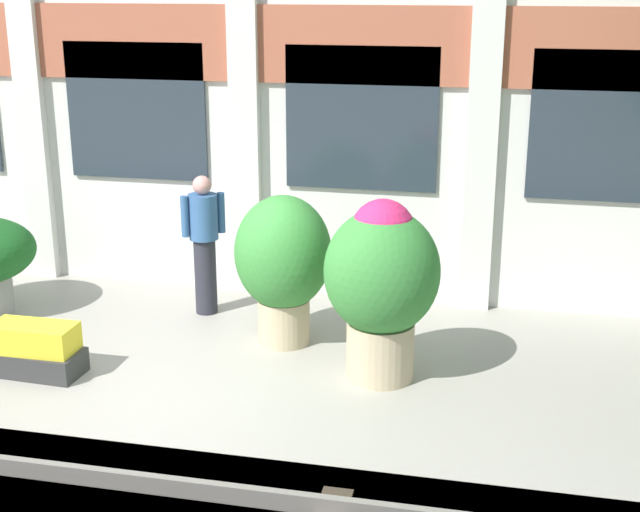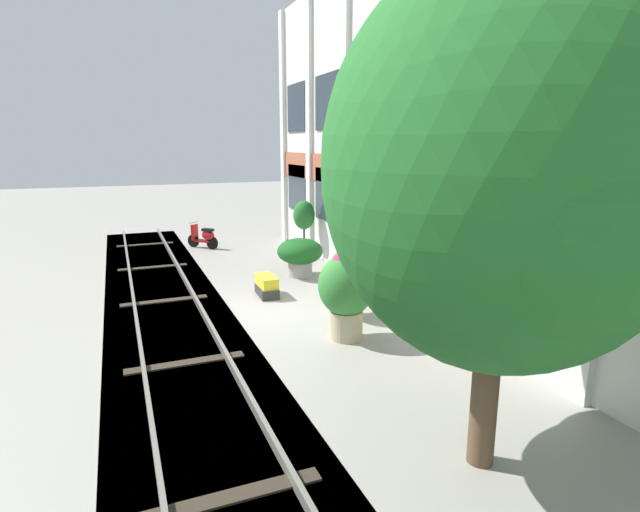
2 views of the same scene
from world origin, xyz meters
The scene contains 11 objects.
ground_plane centered at (0.00, 0.00, 0.00)m, with size 80.00×80.00×0.00m, color #9E998E.
apartment_facade centered at (0.00, 3.36, 4.34)m, with size 17.49×0.64×8.74m.
rail_tracks centered at (0.00, -2.35, -0.13)m, with size 25.13×2.80×0.43m.
broadleaf_tree centered at (6.34, 0.67, 3.53)m, with size 4.18×3.98×5.93m.
potted_plant_stone_basin centered at (2.04, 0.85, 1.06)m, with size 1.14×1.14×1.84m.
potted_plant_glazed_jar centered at (-2.92, 1.67, 0.68)m, with size 1.36×1.36×1.14m.
potted_plant_terracotta_small centered at (-5.02, 2.58, 1.43)m, with size 0.73×0.73×2.00m.
potted_plant_square_trough centered at (-1.38, 0.18, 0.25)m, with size 0.98×0.50×0.53m.
potted_plant_fluted_column centered at (0.87, 1.52, 0.95)m, with size 1.04×1.04×1.66m.
scooter_near_curb centered at (-8.10, -0.31, 0.44)m, with size 1.10×0.98×0.98m.
resident_by_doorway centered at (-0.27, 2.21, 0.90)m, with size 0.44×0.35×1.67m.
Camera 2 is at (10.68, -3.27, 3.87)m, focal length 28.00 mm.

